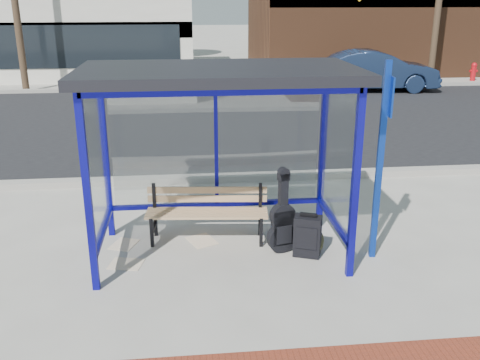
{
  "coord_description": "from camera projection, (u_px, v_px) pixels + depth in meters",
  "views": [
    {
      "loc": [
        -0.42,
        -6.34,
        3.2
      ],
      "look_at": [
        0.27,
        0.2,
        0.94
      ],
      "focal_mm": 40.0,
      "sensor_mm": 36.0,
      "label": 1
    }
  ],
  "objects": [
    {
      "name": "newspaper_b",
      "position": [
        126.0,
        264.0,
        6.75
      ],
      "size": [
        0.47,
        0.4,
        0.01
      ],
      "primitive_type": "cube",
      "rotation": [
        0.0,
        0.0,
        -0.23
      ],
      "color": "white",
      "rests_on": "ground"
    },
    {
      "name": "far_sidewalk",
      "position": [
        194.0,
        82.0,
        21.15
      ],
      "size": [
        60.0,
        4.0,
        0.01
      ],
      "primitive_type": "cube",
      "color": "#B2ADA0",
      "rests_on": "ground"
    },
    {
      "name": "newspaper_c",
      "position": [
        202.0,
        241.0,
        7.39
      ],
      "size": [
        0.47,
        0.52,
        0.01
      ],
      "primitive_type": "cube",
      "rotation": [
        0.0,
        0.0,
        1.98
      ],
      "color": "white",
      "rests_on": "ground"
    },
    {
      "name": "ground",
      "position": [
        221.0,
        253.0,
        7.04
      ],
      "size": [
        120.0,
        120.0,
        0.0
      ],
      "primitive_type": "plane",
      "color": "#B2ADA0",
      "rests_on": "ground"
    },
    {
      "name": "bench",
      "position": [
        207.0,
        210.0,
        7.31
      ],
      "size": [
        1.68,
        0.56,
        0.78
      ],
      "rotation": [
        0.0,
        0.0,
        -0.1
      ],
      "color": "black",
      "rests_on": "ground"
    },
    {
      "name": "fire_hydrant",
      "position": [
        474.0,
        71.0,
        21.3
      ],
      "size": [
        0.32,
        0.22,
        0.73
      ],
      "rotation": [
        0.0,
        0.0,
        -0.03
      ],
      "color": "red",
      "rests_on": "ground"
    },
    {
      "name": "street_asphalt",
      "position": [
        200.0,
        121.0,
        14.57
      ],
      "size": [
        60.0,
        10.0,
        0.0
      ],
      "primitive_type": "cube",
      "color": "black",
      "rests_on": "ground"
    },
    {
      "name": "backpack",
      "position": [
        315.0,
        241.0,
        7.05
      ],
      "size": [
        0.31,
        0.29,
        0.32
      ],
      "rotation": [
        0.0,
        0.0,
        0.25
      ],
      "color": "#2A2917",
      "rests_on": "ground"
    },
    {
      "name": "curb_near",
      "position": [
        210.0,
        178.0,
        9.75
      ],
      "size": [
        60.0,
        0.25,
        0.12
      ],
      "primitive_type": "cube",
      "color": "gray",
      "rests_on": "ground"
    },
    {
      "name": "suitcase",
      "position": [
        307.0,
        236.0,
        6.89
      ],
      "size": [
        0.4,
        0.32,
        0.6
      ],
      "rotation": [
        0.0,
        0.0,
        -0.36
      ],
      "color": "black",
      "rests_on": "ground"
    },
    {
      "name": "sign_post",
      "position": [
        381.0,
        152.0,
        6.51
      ],
      "size": [
        0.12,
        0.31,
        2.52
      ],
      "rotation": [
        0.0,
        0.0,
        -0.14
      ],
      "color": "#0E309A",
      "rests_on": "ground"
    },
    {
      "name": "guitar_bag",
      "position": [
        282.0,
        224.0,
        6.96
      ],
      "size": [
        0.42,
        0.21,
        1.1
      ],
      "rotation": [
        0.0,
        0.0,
        0.25
      ],
      "color": "black",
      "rests_on": "ground"
    },
    {
      "name": "newspaper_a",
      "position": [
        124.0,
        244.0,
        7.29
      ],
      "size": [
        0.42,
        0.47,
        0.01
      ],
      "primitive_type": "cube",
      "rotation": [
        0.0,
        0.0,
        1.2
      ],
      "color": "white",
      "rests_on": "ground"
    },
    {
      "name": "curb_far",
      "position": [
        195.0,
        88.0,
        19.34
      ],
      "size": [
        60.0,
        0.25,
        0.12
      ],
      "primitive_type": "cube",
      "color": "gray",
      "rests_on": "ground"
    },
    {
      "name": "parked_car",
      "position": [
        375.0,
        71.0,
        19.0
      ],
      "size": [
        4.42,
        1.86,
        1.42
      ],
      "primitive_type": "imported",
      "rotation": [
        0.0,
        0.0,
        1.49
      ],
      "color": "#182744",
      "rests_on": "ground"
    },
    {
      "name": "bus_shelter",
      "position": [
        219.0,
        96.0,
        6.44
      ],
      "size": [
        3.3,
        1.8,
        2.42
      ],
      "color": "#0E0C8E",
      "rests_on": "ground"
    }
  ]
}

